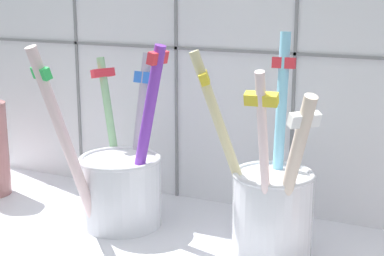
% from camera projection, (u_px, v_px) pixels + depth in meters
% --- Properties ---
extents(counter_slab, '(0.64, 0.22, 0.02)m').
position_uv_depth(counter_slab, '(185.00, 254.00, 0.54)').
color(counter_slab, silver).
rests_on(counter_slab, ground).
extents(tile_wall_back, '(0.64, 0.02, 0.45)m').
position_uv_depth(tile_wall_back, '(238.00, 8.00, 0.60)').
color(tile_wall_back, white).
rests_on(tile_wall_back, ground).
extents(toothbrush_cup_left, '(0.11, 0.15, 0.18)m').
position_uv_depth(toothbrush_cup_left, '(120.00, 182.00, 0.58)').
color(toothbrush_cup_left, silver).
rests_on(toothbrush_cup_left, counter_slab).
extents(toothbrush_cup_right, '(0.11, 0.10, 0.19)m').
position_uv_depth(toothbrush_cup_right, '(272.00, 203.00, 0.51)').
color(toothbrush_cup_right, white).
rests_on(toothbrush_cup_right, counter_slab).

